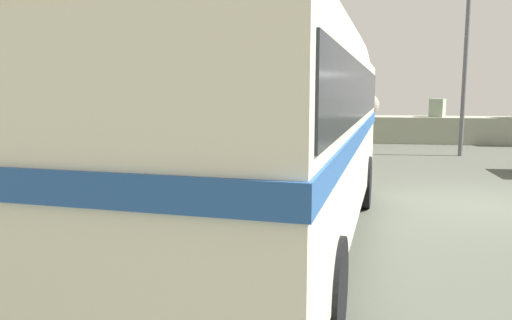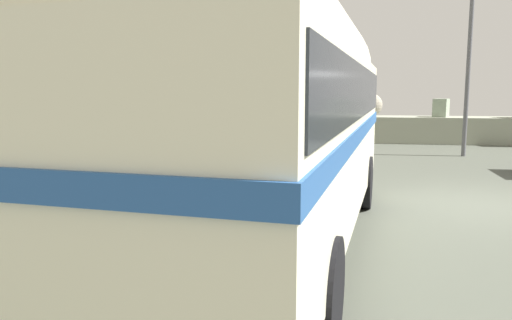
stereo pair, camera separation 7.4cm
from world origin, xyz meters
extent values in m
cube|color=#4C5045|center=(0.00, 0.00, 0.01)|extent=(32.00, 26.00, 0.02)
cube|color=gray|center=(0.00, 11.80, 0.55)|extent=(31.36, 1.80, 1.10)
cube|color=gray|center=(-12.02, 11.73, 1.72)|extent=(1.53, 1.40, 1.25)
cube|color=#989D77|center=(-9.24, 12.03, 1.60)|extent=(0.98, 1.16, 0.99)
sphere|color=#8DA788|center=(-5.82, 11.26, 1.62)|extent=(1.04, 1.04, 1.04)
sphere|color=gray|center=(-1.53, 11.48, 1.58)|extent=(0.97, 0.97, 0.97)
cube|color=#8F9F86|center=(1.30, 11.60, 1.47)|extent=(0.78, 0.89, 0.75)
cylinder|color=black|center=(-4.50, -0.39, 0.50)|extent=(0.38, 0.98, 0.96)
cylinder|color=black|center=(-2.31, -0.62, 0.50)|extent=(0.38, 0.98, 0.96)
cylinder|color=black|center=(-5.07, -5.56, 0.50)|extent=(0.38, 0.98, 0.96)
cylinder|color=black|center=(-2.87, -5.80, 0.50)|extent=(0.38, 0.98, 0.96)
cube|color=silver|center=(-3.69, -3.09, 1.57)|extent=(3.30, 8.61, 2.10)
cylinder|color=silver|center=(-3.69, -3.09, 2.62)|extent=(3.06, 8.26, 2.20)
cube|color=#265292|center=(-3.69, -3.09, 1.63)|extent=(3.35, 8.70, 0.20)
cube|color=black|center=(-3.69, -3.09, 2.15)|extent=(3.30, 8.28, 0.64)
cube|color=silver|center=(-3.22, 1.15, 0.70)|extent=(2.28, 0.41, 0.28)
cylinder|color=black|center=(-8.38, -0.34, 0.50)|extent=(0.54, 1.00, 0.96)
cylinder|color=black|center=(-6.26, -0.95, 0.50)|extent=(0.54, 1.00, 0.96)
cube|color=silver|center=(-6.86, 0.96, 0.70)|extent=(2.23, 0.79, 0.28)
cylinder|color=#5B5B60|center=(1.29, 7.39, 3.16)|extent=(0.14, 0.14, 6.31)
camera|label=1|loc=(-2.83, -9.74, 2.16)|focal=34.52mm
camera|label=2|loc=(-2.75, -9.72, 2.16)|focal=34.52mm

